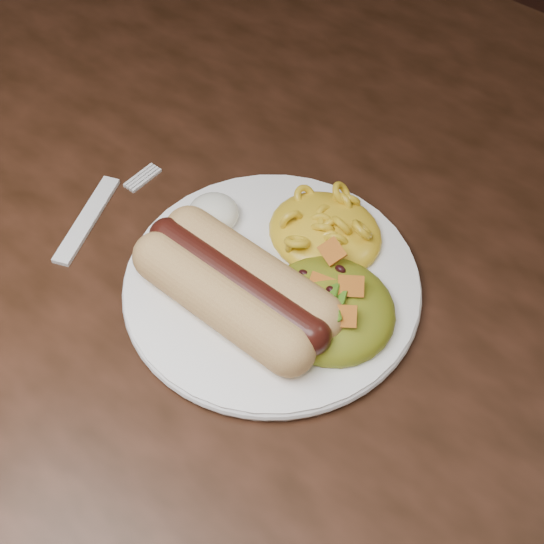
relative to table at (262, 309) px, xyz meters
The scene contains 8 objects.
floor 0.66m from the table, ahead, with size 4.00×4.00×0.00m, color black.
table is the anchor object (origin of this frame).
plate 0.11m from the table, 38.33° to the right, with size 0.23×0.23×0.01m, color white.
hotdog 0.14m from the table, 64.69° to the right, with size 0.14×0.07×0.04m.
mac_and_cheese 0.13m from the table, 38.89° to the left, with size 0.10×0.09×0.04m, color yellow.
sour_cream 0.13m from the table, 163.71° to the right, with size 0.04×0.04×0.03m, color white.
taco_salad 0.15m from the table, 16.36° to the right, with size 0.10×0.10×0.04m.
fork 0.18m from the table, 150.40° to the right, with size 0.02×0.12×0.00m, color silver.
Camera 1 is at (0.26, -0.30, 1.23)m, focal length 50.00 mm.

